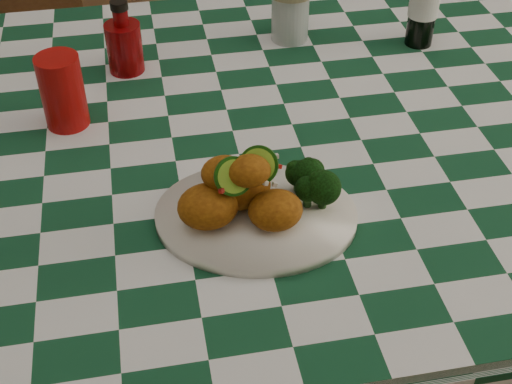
{
  "coord_description": "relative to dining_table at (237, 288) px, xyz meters",
  "views": [
    {
      "loc": [
        -0.14,
        -0.97,
        1.48
      ],
      "look_at": [
        -0.0,
        -0.23,
        0.84
      ],
      "focal_mm": 50.0,
      "sensor_mm": 36.0,
      "label": 1
    }
  ],
  "objects": [
    {
      "name": "broccoli_side",
      "position": [
        0.09,
        -0.22,
        0.44
      ],
      "size": [
        0.08,
        0.08,
        0.06
      ],
      "primitive_type": null,
      "color": "black",
      "rests_on": "plate"
    },
    {
      "name": "wooden_chair_left",
      "position": [
        -0.47,
        0.75,
        0.1
      ],
      "size": [
        0.51,
        0.53,
        0.98
      ],
      "primitive_type": null,
      "rotation": [
        0.0,
        0.0,
        0.15
      ],
      "color": "#472814",
      "rests_on": "ground"
    },
    {
      "name": "mason_jar",
      "position": [
        0.16,
        0.3,
        0.45
      ],
      "size": [
        0.1,
        0.1,
        0.11
      ],
      "primitive_type": null,
      "rotation": [
        0.0,
        0.0,
        -0.11
      ],
      "color": "#B2BCBA",
      "rests_on": "dining_table"
    },
    {
      "name": "dining_table",
      "position": [
        0.0,
        0.0,
        0.0
      ],
      "size": [
        1.66,
        1.06,
        0.79
      ],
      "primitive_type": null,
      "color": "#124226",
      "rests_on": "ground"
    },
    {
      "name": "fried_chicken_pile",
      "position": [
        -0.01,
        -0.23,
        0.46
      ],
      "size": [
        0.16,
        0.12,
        0.1
      ],
      "primitive_type": null,
      "color": "#A15B0F",
      "rests_on": "plate"
    },
    {
      "name": "wooden_chair_right",
      "position": [
        0.31,
        0.74,
        0.08
      ],
      "size": [
        0.45,
        0.47,
        0.94
      ],
      "primitive_type": null,
      "rotation": [
        0.0,
        0.0,
        0.04
      ],
      "color": "#472814",
      "rests_on": "ground"
    },
    {
      "name": "plate",
      "position": [
        -0.0,
        -0.23,
        0.4
      ],
      "size": [
        0.33,
        0.28,
        0.02
      ],
      "primitive_type": null,
      "rotation": [
        0.0,
        0.0,
        -0.21
      ],
      "color": "white",
      "rests_on": "dining_table"
    },
    {
      "name": "ketchup_bottle",
      "position": [
        -0.16,
        0.23,
        0.46
      ],
      "size": [
        0.09,
        0.09,
        0.14
      ],
      "primitive_type": null,
      "rotation": [
        0.0,
        0.0,
        0.43
      ],
      "color": "#6E0507",
      "rests_on": "dining_table"
    },
    {
      "name": "red_tumbler",
      "position": [
        -0.27,
        0.07,
        0.46
      ],
      "size": [
        0.08,
        0.08,
        0.13
      ],
      "primitive_type": "cylinder",
      "rotation": [
        0.0,
        0.0,
        -0.18
      ],
      "color": "#9D0908",
      "rests_on": "dining_table"
    }
  ]
}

